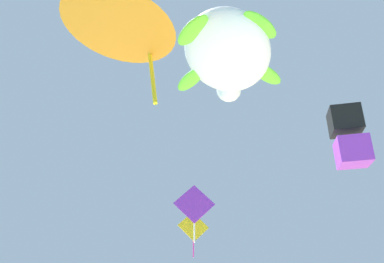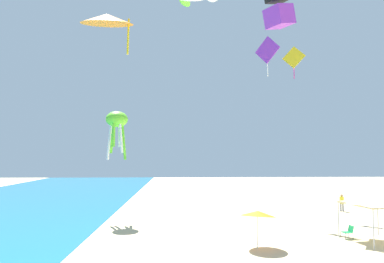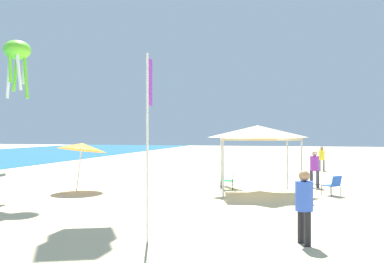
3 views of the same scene
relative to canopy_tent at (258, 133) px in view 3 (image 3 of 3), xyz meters
name	(u,v)px [view 3 (image 3 of 3)]	position (x,y,z in m)	size (l,w,h in m)	color
ground	(257,197)	(-0.63, -0.01, -2.56)	(120.00, 120.00, 0.10)	beige
canopy_tent	(258,133)	(0.00, 0.00, 0.00)	(3.70, 3.60, 2.83)	#B7B7BC
beach_umbrella	(82,147)	(-1.03, 7.49, -0.60)	(2.14, 2.12, 2.27)	silver
folding_chair_facing_ocean	(333,184)	(0.02, -3.00, -2.04)	(0.81, 0.80, 0.82)	black
folding_chair_near_cooler	(230,179)	(0.85, 1.32, -2.04)	(0.60, 0.68, 0.82)	black
banner_flag	(148,129)	(-8.58, 1.77, 0.11)	(0.36, 0.06, 4.39)	silver
person_far_stroller	(322,157)	(11.28, -3.14, -1.58)	(0.38, 0.40, 1.60)	slate
person_kite_handler	(304,201)	(-7.96, -1.76, -1.52)	(0.41, 0.40, 1.69)	black
person_by_tent	(315,166)	(2.50, -2.37, -1.52)	(0.40, 0.43, 1.69)	#33384C
kite_octopus_lime	(17,53)	(7.96, 17.23, 5.49)	(1.82, 1.82, 4.03)	#66D82D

